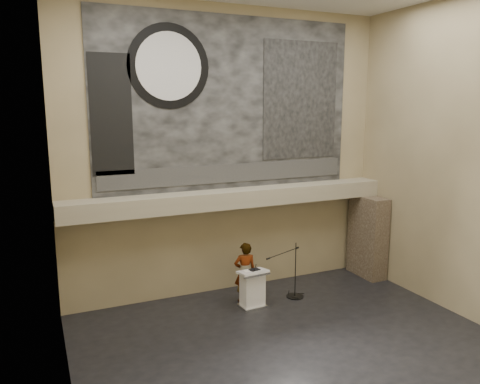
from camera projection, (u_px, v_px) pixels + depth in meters
name	position (u px, v px, depth m)	size (l,w,h in m)	color
floor	(294.00, 346.00, 11.16)	(10.00, 10.00, 0.00)	black
wall_back	(229.00, 153.00, 13.97)	(10.00, 0.02, 8.50)	#837453
wall_front	(442.00, 204.00, 6.79)	(10.00, 0.02, 8.50)	#837453
wall_left	(58.00, 185.00, 8.38)	(0.02, 8.00, 8.50)	#837453
wall_right	(461.00, 159.00, 12.38)	(0.02, 8.00, 8.50)	#837453
soffit	(235.00, 198.00, 13.85)	(10.00, 0.80, 0.50)	gray
sprinkler_left	(183.00, 213.00, 13.21)	(0.04, 0.04, 0.06)	#B2893D
sprinkler_right	(291.00, 202.00, 14.62)	(0.04, 0.04, 0.06)	#B2893D
banner	(229.00, 104.00, 13.68)	(8.00, 0.05, 5.00)	black
banner_text_strip	(230.00, 173.00, 14.02)	(7.76, 0.02, 0.55)	#2E2E2E
banner_clock_rim	(169.00, 66.00, 12.74)	(2.30, 2.30, 0.02)	black
banner_clock_face	(169.00, 66.00, 12.72)	(1.84, 1.84, 0.02)	silver
banner_building_print	(301.00, 101.00, 14.58)	(2.60, 0.02, 3.60)	black
banner_brick_print	(111.00, 115.00, 12.34)	(1.10, 0.02, 3.20)	black
stone_pier	(368.00, 236.00, 15.60)	(0.60, 1.40, 2.70)	#413528
lectern	(252.00, 289.00, 13.19)	(0.83, 0.62, 1.14)	silver
binder	(255.00, 270.00, 13.10)	(0.27, 0.22, 0.04)	black
papers	(248.00, 271.00, 13.03)	(0.20, 0.27, 0.01)	silver
speaker_person	(245.00, 272.00, 13.55)	(0.65, 0.43, 1.78)	white
mic_stand	(294.00, 289.00, 13.94)	(1.50, 0.79, 1.68)	black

